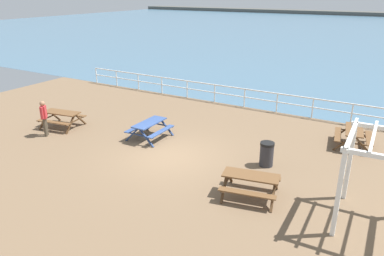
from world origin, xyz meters
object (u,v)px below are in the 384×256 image
(picnic_table_near_left, at_px, (354,133))
(picnic_table_near_right, at_px, (150,126))
(picnic_table_mid_centre, at_px, (62,116))
(litter_bin, at_px, (267,154))
(visitor, at_px, (44,116))
(picnic_table_far_left, at_px, (251,180))

(picnic_table_near_left, distance_m, picnic_table_near_right, 8.87)
(picnic_table_mid_centre, relative_size, litter_bin, 2.14)
(picnic_table_near_right, relative_size, picnic_table_mid_centre, 0.89)
(picnic_table_mid_centre, xyz_separation_m, litter_bin, (10.07, 1.05, -0.10))
(picnic_table_near_right, distance_m, visitor, 4.84)
(picnic_table_far_left, bearing_deg, litter_bin, 85.95)
(picnic_table_near_left, height_order, litter_bin, litter_bin)
(visitor, bearing_deg, picnic_table_mid_centre, -116.06)
(picnic_table_mid_centre, bearing_deg, litter_bin, -4.18)
(litter_bin, bearing_deg, picnic_table_near_right, -179.58)
(picnic_table_near_left, height_order, picnic_table_far_left, same)
(picnic_table_mid_centre, distance_m, litter_bin, 10.12)
(picnic_table_mid_centre, bearing_deg, picnic_table_far_left, -17.57)
(picnic_table_near_left, distance_m, picnic_table_mid_centre, 13.48)
(picnic_table_near_left, relative_size, picnic_table_mid_centre, 0.99)
(picnic_table_near_left, xyz_separation_m, picnic_table_near_right, (-8.05, -3.74, 0.00))
(picnic_table_mid_centre, xyz_separation_m, picnic_table_far_left, (10.40, -1.36, 0.00))
(picnic_table_near_right, height_order, picnic_table_far_left, same)
(picnic_table_near_right, relative_size, visitor, 1.10)
(picnic_table_far_left, bearing_deg, visitor, 167.20)
(picnic_table_mid_centre, distance_m, visitor, 1.26)
(picnic_table_far_left, height_order, visitor, visitor)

